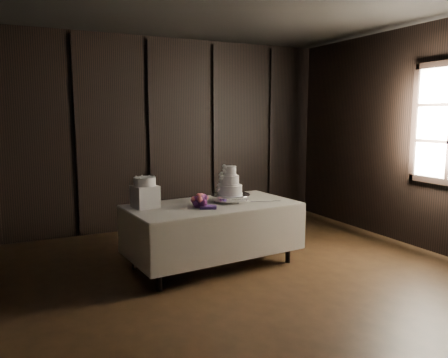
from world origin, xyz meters
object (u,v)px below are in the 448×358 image
cake_stand (230,198)px  small_cake (145,181)px  box_pedestal (145,197)px  display_table (213,232)px  wedding_cake (229,183)px  bouquet (200,201)px

cake_stand → small_cake: 1.06m
box_pedestal → display_table: bearing=-11.4°
wedding_cake → small_cake: (-1.00, 0.13, 0.07)m
bouquet → display_table: bearing=25.2°
bouquet → small_cake: 0.67m
display_table → bouquet: 0.46m
display_table → cake_stand: bearing=4.7°
bouquet → small_cake: (-0.57, 0.25, 0.23)m
cake_stand → small_cake: (-1.03, 0.11, 0.25)m
wedding_cake → box_pedestal: wedding_cake is taller
cake_stand → small_cake: small_cake is taller
display_table → box_pedestal: (-0.77, 0.16, 0.47)m
cake_stand → small_cake: bearing=173.8°
display_table → bouquet: bouquet is taller
cake_stand → small_cake: size_ratio=1.96×
wedding_cake → display_table: bearing=-170.9°
bouquet → box_pedestal: bearing=156.4°
display_table → box_pedestal: bearing=163.3°
wedding_cake → bouquet: 0.47m
cake_stand → display_table: bearing=-170.0°
small_cake → wedding_cake: bearing=-7.1°
wedding_cake → cake_stand: bearing=31.3°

